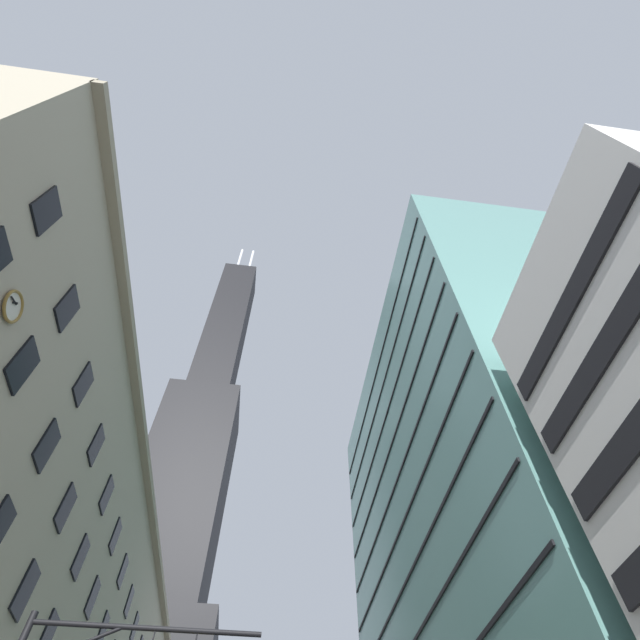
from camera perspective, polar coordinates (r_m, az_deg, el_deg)
The scene contains 2 objects.
dark_skyscraper at distance 122.51m, azimuth -17.74°, elevation -24.27°, with size 28.59×28.59×203.77m.
glass_office_midrise at distance 46.44m, azimuth 18.91°, elevation -22.84°, with size 14.52×39.67×48.92m.
Camera 1 is at (-0.51, -11.20, 1.74)m, focal length 26.70 mm.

